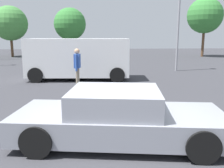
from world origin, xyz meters
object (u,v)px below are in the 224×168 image
Objects in this scene: sedan_foreground at (118,118)px; pedestrian at (77,64)px; van_white at (79,58)px; light_post_near at (179,8)px.

pedestrian is at bearing 110.07° from sedan_foreground.
van_white is (-1.27, 8.01, 0.62)m from sedan_foreground.
van_white is at bearing 107.48° from sedan_foreground.
van_white is at bearing 98.97° from pedestrian.
sedan_foreground is 2.69× the size of pedestrian.
pedestrian is (0.05, -2.07, -0.12)m from van_white.
pedestrian is at bearing -142.57° from light_post_near.
pedestrian is 0.30× the size of light_post_near.
light_post_near reaches higher than van_white.
pedestrian reaches higher than sedan_foreground.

